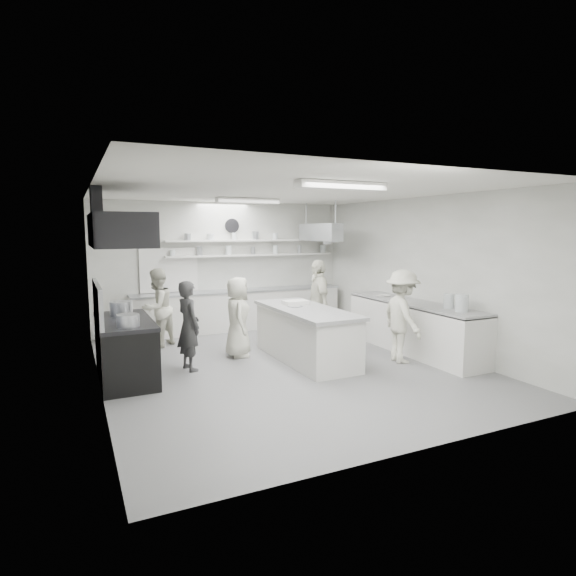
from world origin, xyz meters
name	(u,v)px	position (x,y,z in m)	size (l,w,h in m)	color
floor	(285,366)	(0.00, 0.00, -0.01)	(6.00, 7.00, 0.02)	gray
ceiling	(285,190)	(0.00, 0.00, 3.01)	(6.00, 7.00, 0.02)	silver
wall_back	(224,266)	(0.00, 3.50, 1.50)	(6.00, 0.04, 3.00)	silver
wall_front	(425,313)	(0.00, -3.50, 1.50)	(6.00, 0.04, 3.00)	silver
wall_left	(96,290)	(-3.00, 0.00, 1.50)	(0.04, 7.00, 3.00)	silver
wall_right	(422,273)	(3.00, 0.00, 1.50)	(0.04, 7.00, 3.00)	silver
stove	(125,351)	(-2.60, 0.40, 0.45)	(0.80, 1.80, 0.90)	black
exhaust_hood	(120,230)	(-2.60, 0.40, 2.35)	(0.85, 2.00, 0.50)	black
back_counter	(240,310)	(0.30, 3.20, 0.46)	(5.00, 0.60, 0.92)	silver
shelf_lower	(253,255)	(0.70, 3.37, 1.75)	(4.20, 0.26, 0.04)	silver
shelf_upper	(253,240)	(0.70, 3.37, 2.10)	(4.20, 0.26, 0.04)	silver
pass_through_window	(169,270)	(-1.30, 3.48, 1.45)	(1.30, 0.04, 1.00)	black
wall_clock	(232,226)	(0.20, 3.46, 2.45)	(0.32, 0.32, 0.05)	white
right_counter	(413,328)	(2.65, -0.20, 0.47)	(0.74, 3.30, 0.94)	silver
pot_rack	(320,232)	(2.00, 2.40, 2.30)	(0.30, 1.60, 0.40)	#AEB2B9
light_fixture_front	(341,186)	(0.00, -1.80, 2.94)	(1.30, 0.25, 0.10)	silver
light_fixture_rear	(248,201)	(0.00, 1.80, 2.94)	(1.30, 0.25, 0.10)	silver
prep_island	(306,335)	(0.49, 0.17, 0.45)	(0.91, 2.45, 0.90)	silver
stove_pot	(121,310)	(-2.60, 0.77, 1.05)	(0.36, 0.36, 0.28)	#AEB2B9
cook_stove	(189,326)	(-1.57, 0.45, 0.76)	(0.55, 0.36, 1.52)	#333333
cook_back	(157,308)	(-1.78, 2.29, 0.80)	(0.77, 0.60, 1.59)	beige
cook_island_left	(238,317)	(-0.55, 0.92, 0.75)	(0.73, 0.47, 1.49)	beige
cook_island_right	(318,303)	(1.20, 0.99, 0.88)	(1.03, 0.43, 1.76)	beige
cook_right	(402,316)	(1.99, -0.68, 0.83)	(1.07, 0.62, 1.66)	beige
bowl_island_a	(295,307)	(0.40, 0.41, 0.94)	(0.26, 0.26, 0.06)	#AEB2B9
bowl_island_b	(303,305)	(0.68, 0.64, 0.94)	(0.22, 0.22, 0.07)	silver
bowl_right	(383,296)	(2.59, 0.70, 0.97)	(0.25, 0.25, 0.06)	silver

